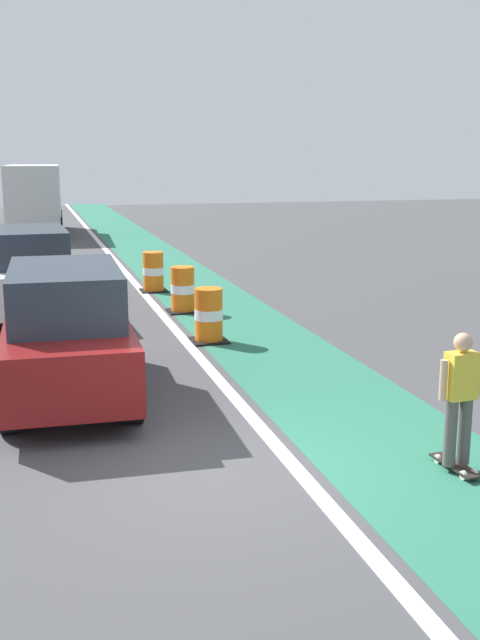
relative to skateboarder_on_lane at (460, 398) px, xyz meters
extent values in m
plane|color=#424244|center=(-2.72, 0.79, -0.91)|extent=(100.00, 100.00, 0.00)
cube|color=#286B51|center=(-0.32, 12.79, -0.91)|extent=(2.50, 80.00, 0.01)
cube|color=silver|center=(-1.82, 12.79, -0.91)|extent=(0.20, 80.00, 0.01)
cube|color=black|center=(0.00, 0.00, -0.84)|extent=(0.28, 0.81, 0.02)
cylinder|color=silver|center=(0.10, -0.25, -0.86)|extent=(0.05, 0.11, 0.11)
cylinder|color=silver|center=(-0.06, -0.27, -0.86)|extent=(0.05, 0.11, 0.11)
cylinder|color=silver|center=(0.06, 0.27, -0.86)|extent=(0.05, 0.11, 0.11)
cylinder|color=silver|center=(-0.10, 0.25, -0.86)|extent=(0.05, 0.11, 0.11)
cylinder|color=#514C47|center=(0.10, 0.01, -0.42)|extent=(0.15, 0.15, 0.82)
cylinder|color=#514C47|center=(-0.10, -0.01, -0.42)|extent=(0.15, 0.15, 0.82)
cube|color=gold|center=(0.00, 0.00, 0.27)|extent=(0.38, 0.25, 0.56)
cylinder|color=tan|center=(0.24, 0.02, 0.24)|extent=(0.09, 0.09, 0.48)
cylinder|color=tan|center=(-0.24, -0.02, 0.24)|extent=(0.09, 0.09, 0.48)
sphere|color=tan|center=(0.00, 0.00, 0.67)|extent=(0.22, 0.22, 0.22)
cube|color=maroon|center=(-4.28, 4.17, -0.12)|extent=(1.96, 4.65, 0.90)
cube|color=#232D38|center=(-4.28, 4.17, 0.73)|extent=(1.69, 2.89, 0.80)
cylinder|color=black|center=(-5.06, 5.62, -0.57)|extent=(0.30, 0.69, 0.68)
cylinder|color=black|center=(-3.42, 5.57, -0.57)|extent=(0.30, 0.69, 0.68)
cylinder|color=black|center=(-5.13, 2.76, -0.57)|extent=(0.30, 0.69, 0.68)
cylinder|color=black|center=(-3.50, 2.72, -0.57)|extent=(0.30, 0.69, 0.68)
cube|color=silver|center=(-4.75, 10.72, -0.12)|extent=(2.02, 4.67, 0.90)
cube|color=#232D38|center=(-4.75, 10.72, 0.73)|extent=(1.73, 2.91, 0.80)
cylinder|color=black|center=(-3.99, 12.18, -0.57)|extent=(0.31, 0.69, 0.68)
cylinder|color=black|center=(-3.88, 9.33, -0.57)|extent=(0.31, 0.69, 0.68)
cylinder|color=orange|center=(-1.36, 7.09, -0.66)|extent=(0.56, 0.56, 0.42)
cylinder|color=white|center=(-1.36, 7.09, -0.35)|extent=(0.57, 0.57, 0.21)
cylinder|color=orange|center=(-1.36, 7.09, -0.03)|extent=(0.56, 0.56, 0.42)
cube|color=black|center=(-1.36, 7.09, -0.89)|extent=(0.73, 0.73, 0.04)
cylinder|color=orange|center=(-1.28, 10.18, -0.66)|extent=(0.56, 0.56, 0.42)
cylinder|color=white|center=(-1.28, 10.18, -0.35)|extent=(0.57, 0.57, 0.21)
cylinder|color=orange|center=(-1.28, 10.18, -0.03)|extent=(0.56, 0.56, 0.42)
cube|color=black|center=(-1.28, 10.18, -0.89)|extent=(0.73, 0.73, 0.04)
cylinder|color=orange|center=(-1.50, 13.19, -0.66)|extent=(0.56, 0.56, 0.42)
cylinder|color=white|center=(-1.50, 13.19, -0.35)|extent=(0.57, 0.57, 0.21)
cylinder|color=orange|center=(-1.50, 13.19, -0.03)|extent=(0.56, 0.56, 0.42)
cube|color=black|center=(-1.50, 13.19, -0.89)|extent=(0.73, 0.73, 0.04)
cube|color=beige|center=(-4.39, 29.13, 1.07)|extent=(2.59, 5.71, 2.50)
cube|color=silver|center=(-4.19, 32.98, 0.62)|extent=(2.30, 2.01, 2.10)
cylinder|color=black|center=(-5.23, 32.83, -0.43)|extent=(0.35, 0.97, 0.96)
cylinder|color=black|center=(-3.17, 32.72, -0.43)|extent=(0.35, 0.97, 0.96)
cylinder|color=black|center=(-5.50, 27.79, -0.43)|extent=(0.35, 0.97, 0.96)
cylinder|color=black|center=(-3.44, 27.68, -0.43)|extent=(0.35, 0.97, 0.96)
camera|label=1|loc=(-4.77, -7.60, 2.78)|focal=43.14mm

